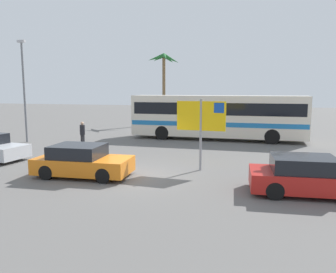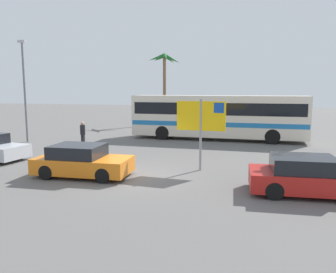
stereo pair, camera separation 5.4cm
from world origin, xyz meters
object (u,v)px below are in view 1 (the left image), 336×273
Objects in this scene: pedestrian_crossing_lot at (82,132)px; car_orange at (82,161)px; ferry_sign at (202,119)px; car_red at (308,176)px; bus_front_coach at (217,115)px.

car_orange is at bearing -134.50° from pedestrian_crossing_lot.
ferry_sign is 5.13m from car_red.
ferry_sign is (0.56, -9.56, 0.54)m from bus_front_coach.
car_red is at bearing -68.56° from bus_front_coach.
bus_front_coach is at bearing -39.08° from pedestrian_crossing_lot.
pedestrian_crossing_lot reaches higher than car_orange.
car_red is at bearing -101.94° from pedestrian_crossing_lot.
ferry_sign is 9.39m from pedestrian_crossing_lot.
ferry_sign reaches higher than pedestrian_crossing_lot.
car_orange is at bearing 174.70° from car_red.
bus_front_coach is 9.51m from pedestrian_crossing_lot.
ferry_sign is 0.79× the size of car_orange.
pedestrian_crossing_lot is at bearing -145.00° from bus_front_coach.
car_red is (4.17, -2.47, -1.69)m from ferry_sign.
ferry_sign is at bearing 23.67° from car_orange.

